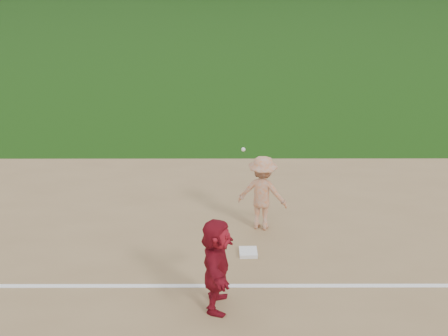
{
  "coord_description": "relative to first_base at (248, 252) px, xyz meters",
  "views": [
    {
      "loc": [
        -0.02,
        -9.06,
        6.01
      ],
      "look_at": [
        0.0,
        1.5,
        1.3
      ],
      "focal_mm": 45.0,
      "sensor_mm": 36.0,
      "label": 1
    }
  ],
  "objects": [
    {
      "name": "first_base_play",
      "position": [
        0.32,
        1.05,
        0.77
      ],
      "size": [
        1.17,
        1.26,
        2.14
      ],
      "color": "#A9A9AC",
      "rests_on": "infield_dirt"
    },
    {
      "name": "first_base",
      "position": [
        0.0,
        0.0,
        0.0
      ],
      "size": [
        0.35,
        0.35,
        0.08
      ],
      "primitive_type": "cube",
      "rotation": [
        0.0,
        0.0,
        0.02
      ],
      "color": "white",
      "rests_on": "infield_dirt"
    },
    {
      "name": "base_runner",
      "position": [
        -0.6,
        -1.6,
        0.79
      ],
      "size": [
        0.58,
        1.56,
        1.65
      ],
      "primitive_type": "imported",
      "rotation": [
        0.0,
        0.0,
        1.51
      ],
      "color": "maroon",
      "rests_on": "infield_dirt"
    },
    {
      "name": "ground",
      "position": [
        -0.47,
        -0.24,
        -0.06
      ],
      "size": [
        160.0,
        160.0,
        0.0
      ],
      "primitive_type": "plane",
      "color": "#173D0B",
      "rests_on": "ground"
    },
    {
      "name": "foul_line",
      "position": [
        -0.47,
        -1.04,
        -0.03
      ],
      "size": [
        60.0,
        0.1,
        0.01
      ],
      "primitive_type": "cube",
      "color": "white",
      "rests_on": "infield_dirt"
    }
  ]
}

